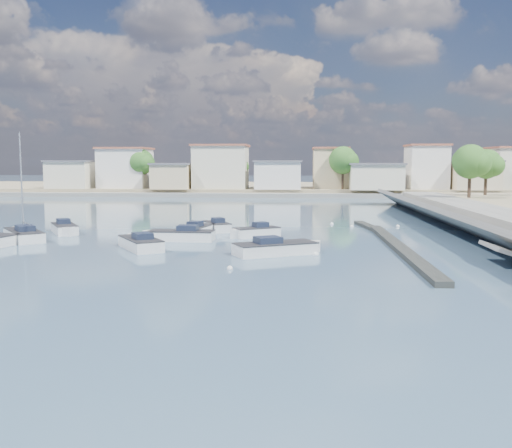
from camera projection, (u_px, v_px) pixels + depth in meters
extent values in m
plane|color=#334E66|center=(301.00, 213.00, 72.30)|extent=(400.00, 400.00, 0.00)
cube|color=slate|center=(485.00, 233.00, 44.46)|extent=(4.17, 90.00, 2.86)
cube|color=black|center=(399.00, 247.00, 42.05)|extent=(1.00, 26.00, 0.35)
cube|color=black|center=(368.00, 226.00, 55.97)|extent=(2.00, 8.05, 0.30)
cube|color=gray|center=(299.00, 188.00, 123.80)|extent=(160.00, 40.00, 1.40)
cube|color=slate|center=(299.00, 196.00, 103.00)|extent=(160.00, 2.50, 0.80)
cube|color=beige|center=(72.00, 175.00, 110.61)|extent=(8.00, 8.00, 5.00)
cube|color=#595960|center=(72.00, 161.00, 110.32)|extent=(8.48, 8.48, 0.35)
cube|color=white|center=(126.00, 169.00, 111.77)|extent=(9.00, 9.00, 7.50)
cube|color=#99513D|center=(125.00, 148.00, 111.35)|extent=(9.54, 9.54, 0.35)
cube|color=beige|center=(173.00, 177.00, 108.27)|extent=(7.00, 8.00, 4.50)
cube|color=#595960|center=(173.00, 164.00, 108.01)|extent=(7.42, 8.48, 0.35)
cube|color=beige|center=(221.00, 167.00, 109.44)|extent=(10.00, 9.00, 8.00)
cube|color=#99513D|center=(221.00, 145.00, 108.99)|extent=(10.60, 9.54, 0.35)
cube|color=white|center=(278.00, 175.00, 107.86)|extent=(8.50, 8.50, 5.00)
cube|color=#595960|center=(278.00, 161.00, 107.57)|extent=(9.01, 9.01, 0.35)
cube|color=beige|center=(330.00, 169.00, 110.01)|extent=(6.50, 7.50, 7.50)
cube|color=#99513D|center=(331.00, 148.00, 109.58)|extent=(6.89, 7.95, 0.35)
cube|color=beige|center=(375.00, 177.00, 105.65)|extent=(9.50, 9.00, 4.50)
cube|color=#595960|center=(375.00, 164.00, 105.39)|extent=(10.07, 9.54, 0.35)
cube|color=white|center=(426.00, 167.00, 107.75)|extent=(7.00, 8.00, 8.00)
cube|color=#99513D|center=(427.00, 145.00, 107.30)|extent=(7.42, 8.48, 0.35)
cube|color=beige|center=(472.00, 176.00, 105.38)|extent=(8.00, 9.00, 5.00)
cube|color=#595960|center=(473.00, 161.00, 105.09)|extent=(8.48, 9.54, 0.35)
cylinder|color=#38281E|center=(142.00, 180.00, 108.74)|extent=(0.44, 0.44, 3.38)
sphere|color=#27531B|center=(141.00, 162.00, 108.38)|extent=(4.80, 4.80, 4.80)
sphere|color=#27531B|center=(145.00, 163.00, 107.75)|extent=(3.60, 3.60, 3.60)
sphere|color=#27531B|center=(138.00, 161.00, 108.86)|extent=(3.30, 3.30, 3.30)
cylinder|color=#38281E|center=(237.00, 180.00, 110.50)|extent=(0.44, 0.44, 2.93)
sphere|color=#27531B|center=(237.00, 166.00, 110.19)|extent=(4.16, 4.16, 4.16)
sphere|color=#27531B|center=(241.00, 167.00, 109.64)|extent=(3.12, 3.12, 3.12)
sphere|color=#27531B|center=(234.00, 165.00, 110.61)|extent=(2.86, 2.86, 2.86)
cylinder|color=#38281E|center=(343.00, 180.00, 105.12)|extent=(0.44, 0.44, 3.60)
sphere|color=#27531B|center=(343.00, 160.00, 104.74)|extent=(5.12, 5.12, 5.12)
sphere|color=#27531B|center=(348.00, 162.00, 104.06)|extent=(3.84, 3.84, 3.84)
sphere|color=#27531B|center=(338.00, 159.00, 105.25)|extent=(3.52, 3.52, 3.52)
cylinder|color=#38281E|center=(427.00, 180.00, 107.02)|extent=(0.44, 0.44, 3.15)
sphere|color=#27531B|center=(428.00, 164.00, 106.68)|extent=(4.48, 4.48, 4.48)
sphere|color=#27531B|center=(433.00, 165.00, 106.09)|extent=(3.36, 3.36, 3.36)
sphere|color=#27531B|center=(423.00, 163.00, 107.13)|extent=(3.08, 3.08, 3.08)
cylinder|color=#38281E|center=(469.00, 186.00, 74.39)|extent=(0.44, 0.44, 3.15)
sphere|color=#27531B|center=(470.00, 162.00, 74.05)|extent=(4.48, 4.48, 4.48)
sphere|color=#27531B|center=(478.00, 163.00, 73.46)|extent=(3.36, 3.36, 3.36)
sphere|color=#27531B|center=(464.00, 161.00, 74.50)|extent=(3.08, 3.08, 3.08)
cylinder|color=#38281E|center=(485.00, 185.00, 80.08)|extent=(0.44, 0.44, 2.93)
sphere|color=#27531B|center=(486.00, 164.00, 79.76)|extent=(4.16, 4.16, 4.16)
sphere|color=#27531B|center=(493.00, 165.00, 79.22)|extent=(3.12, 3.12, 3.12)
sphere|color=#27531B|center=(481.00, 163.00, 80.18)|extent=(2.86, 2.86, 2.86)
cube|color=silver|center=(141.00, 245.00, 42.33)|extent=(4.43, 5.44, 1.00)
cube|color=silver|center=(133.00, 241.00, 44.28)|extent=(1.71, 1.71, 1.00)
cube|color=#262628|center=(141.00, 238.00, 42.28)|extent=(4.46, 5.46, 0.08)
cube|color=#1B2337|center=(143.00, 236.00, 41.80)|extent=(1.88, 1.97, 0.48)
cube|color=silver|center=(197.00, 232.00, 50.40)|extent=(2.73, 4.71, 1.00)
cube|color=silver|center=(205.00, 229.00, 52.20)|extent=(1.75, 1.75, 1.00)
cube|color=#262628|center=(197.00, 226.00, 50.35)|extent=(2.76, 4.72, 0.08)
cube|color=#1B2337|center=(195.00, 224.00, 49.90)|extent=(1.38, 1.54, 0.48)
cube|color=silver|center=(181.00, 237.00, 46.96)|extent=(5.43, 2.22, 1.00)
cube|color=silver|center=(154.00, 236.00, 47.20)|extent=(2.04, 2.04, 1.00)
cube|color=#262628|center=(181.00, 231.00, 46.91)|extent=(5.43, 2.26, 0.08)
cube|color=#1B2337|center=(188.00, 228.00, 46.83)|extent=(1.65, 1.32, 0.48)
cube|color=silver|center=(256.00, 234.00, 49.15)|extent=(4.23, 3.44, 1.00)
cube|color=silver|center=(239.00, 235.00, 48.38)|extent=(1.39, 1.39, 1.00)
cube|color=#262628|center=(256.00, 228.00, 49.10)|extent=(4.25, 3.47, 0.08)
cube|color=#1B2337|center=(261.00, 225.00, 49.25)|extent=(1.54, 1.48, 0.48)
cube|color=silver|center=(8.00, 240.00, 44.92)|extent=(1.93, 1.93, 1.00)
cube|color=silver|center=(217.00, 228.00, 53.49)|extent=(3.25, 4.40, 1.00)
cube|color=silver|center=(211.00, 226.00, 55.11)|extent=(1.48, 1.48, 1.00)
cube|color=#262628|center=(217.00, 222.00, 53.44)|extent=(3.28, 4.42, 0.08)
cube|color=#1B2337|center=(218.00, 220.00, 53.03)|extent=(1.45, 1.55, 0.48)
cube|color=silver|center=(64.00, 230.00, 51.81)|extent=(3.91, 4.91, 1.00)
cube|color=silver|center=(68.00, 232.00, 50.03)|extent=(1.51, 1.51, 1.00)
cube|color=#262628|center=(64.00, 224.00, 51.76)|extent=(3.94, 4.92, 0.08)
cube|color=#1B2337|center=(63.00, 221.00, 52.14)|extent=(1.66, 1.76, 0.48)
cube|color=silver|center=(275.00, 250.00, 39.90)|extent=(6.14, 4.61, 1.00)
cube|color=silver|center=(307.00, 248.00, 40.86)|extent=(2.01, 2.01, 1.00)
cube|color=#262628|center=(275.00, 243.00, 39.85)|extent=(6.16, 4.65, 0.08)
cube|color=#1B2337|center=(268.00, 240.00, 39.60)|extent=(2.17, 2.03, 0.48)
cube|color=silver|center=(24.00, 236.00, 47.28)|extent=(5.41, 6.14, 1.00)
cube|color=silver|center=(17.00, 233.00, 49.52)|extent=(1.63, 1.63, 1.00)
cube|color=#262628|center=(24.00, 230.00, 47.23)|extent=(5.44, 6.16, 0.08)
cube|color=#1B2337|center=(25.00, 228.00, 46.69)|extent=(2.14, 2.24, 0.48)
cylinder|color=silver|center=(21.00, 182.00, 46.79)|extent=(0.12, 0.12, 8.00)
cylinder|color=silver|center=(26.00, 223.00, 46.16)|extent=(1.53, 1.95, 0.08)
sphere|color=white|center=(316.00, 254.00, 39.59)|extent=(0.36, 0.36, 0.36)
sphere|color=white|center=(230.00, 269.00, 34.34)|extent=(0.36, 0.36, 0.36)
sphere|color=white|center=(398.00, 226.00, 56.73)|extent=(0.36, 0.36, 0.36)
sphere|color=white|center=(332.00, 224.00, 59.02)|extent=(0.36, 0.36, 0.36)
sphere|color=white|center=(352.00, 227.00, 56.57)|extent=(0.36, 0.36, 0.36)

